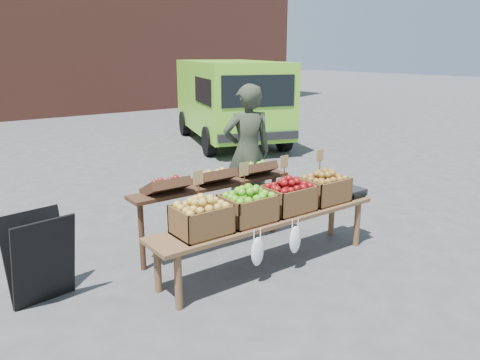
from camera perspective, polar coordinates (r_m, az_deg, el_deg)
ground at (r=5.60m, az=3.24°, el=-8.10°), size 80.00×80.00×0.00m
delivery_van at (r=11.80m, az=-1.24°, el=9.42°), size 3.41×4.91×2.01m
vendor at (r=6.31m, az=0.90°, el=3.37°), size 0.78×0.64×1.83m
chalkboard_sign at (r=4.66m, az=-23.19°, el=-8.76°), size 0.59×0.38×0.85m
back_table at (r=5.36m, az=-3.22°, el=-3.26°), size 2.10×0.44×1.04m
display_bench at (r=5.02m, az=3.44°, el=-7.46°), size 2.70×0.56×0.57m
crate_golden_apples at (r=4.41m, az=-4.75°, el=-4.84°), size 0.50×0.40×0.28m
crate_russet_pears at (r=4.71m, az=0.95°, el=-3.47°), size 0.50×0.40×0.28m
crate_red_apples at (r=5.04m, az=5.91°, el=-2.25°), size 0.50×0.40×0.28m
crate_green_apples at (r=5.42m, az=10.22°, el=-1.17°), size 0.50×0.40×0.28m
weighing_scale at (r=5.75m, az=13.08°, el=-1.40°), size 0.34×0.30×0.08m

